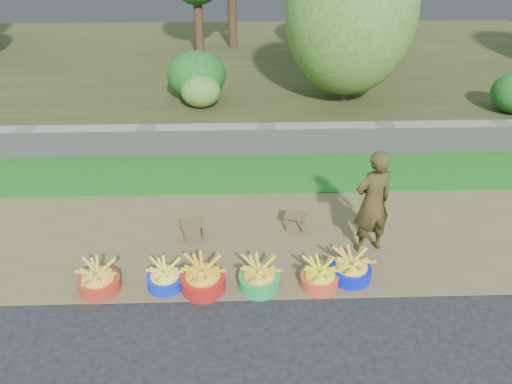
{
  "coord_description": "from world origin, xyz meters",
  "views": [
    {
      "loc": [
        -0.47,
        -4.53,
        4.1
      ],
      "look_at": [
        -0.28,
        1.3,
        0.75
      ],
      "focal_mm": 35.0,
      "sensor_mm": 36.0,
      "label": 1
    }
  ],
  "objects_px": {
    "vendor_woman": "(373,202)",
    "stool_right": "(296,217)",
    "basin_a": "(99,279)",
    "basin_b": "(165,277)",
    "basin_e": "(320,276)",
    "stool_left": "(193,225)",
    "basin_f": "(351,268)",
    "basin_c": "(203,277)",
    "basin_d": "(259,277)"
  },
  "relations": [
    {
      "from": "vendor_woman",
      "to": "stool_right",
      "type": "bearing_deg",
      "value": -47.03
    },
    {
      "from": "basin_a",
      "to": "basin_b",
      "type": "relative_size",
      "value": 1.11
    },
    {
      "from": "basin_b",
      "to": "basin_a",
      "type": "bearing_deg",
      "value": -177.26
    },
    {
      "from": "basin_e",
      "to": "stool_left",
      "type": "bearing_deg",
      "value": 147.07
    },
    {
      "from": "basin_f",
      "to": "vendor_woman",
      "type": "bearing_deg",
      "value": 60.45
    },
    {
      "from": "basin_b",
      "to": "basin_f",
      "type": "xyz_separation_m",
      "value": [
        2.31,
        0.08,
        0.02
      ]
    },
    {
      "from": "basin_b",
      "to": "basin_c",
      "type": "xyz_separation_m",
      "value": [
        0.47,
        -0.06,
        0.03
      ]
    },
    {
      "from": "stool_left",
      "to": "stool_right",
      "type": "relative_size",
      "value": 1.06
    },
    {
      "from": "basin_b",
      "to": "basin_f",
      "type": "relative_size",
      "value": 0.9
    },
    {
      "from": "stool_right",
      "to": "vendor_woman",
      "type": "height_order",
      "value": "vendor_woman"
    },
    {
      "from": "basin_d",
      "to": "stool_left",
      "type": "relative_size",
      "value": 1.36
    },
    {
      "from": "basin_f",
      "to": "basin_b",
      "type": "bearing_deg",
      "value": -178.13
    },
    {
      "from": "basin_d",
      "to": "basin_e",
      "type": "height_order",
      "value": "basin_d"
    },
    {
      "from": "stool_left",
      "to": "basin_d",
      "type": "bearing_deg",
      "value": -49.92
    },
    {
      "from": "basin_d",
      "to": "basin_e",
      "type": "relative_size",
      "value": 1.08
    },
    {
      "from": "basin_a",
      "to": "vendor_woman",
      "type": "distance_m",
      "value": 3.58
    },
    {
      "from": "basin_c",
      "to": "basin_f",
      "type": "relative_size",
      "value": 1.08
    },
    {
      "from": "basin_d",
      "to": "vendor_woman",
      "type": "bearing_deg",
      "value": 26.12
    },
    {
      "from": "basin_a",
      "to": "basin_d",
      "type": "bearing_deg",
      "value": -0.32
    },
    {
      "from": "stool_right",
      "to": "basin_c",
      "type": "bearing_deg",
      "value": -135.33
    },
    {
      "from": "basin_d",
      "to": "stool_left",
      "type": "xyz_separation_m",
      "value": [
        -0.88,
        1.05,
        0.09
      ]
    },
    {
      "from": "basin_b",
      "to": "basin_e",
      "type": "xyz_separation_m",
      "value": [
        1.89,
        -0.05,
        0.0
      ]
    },
    {
      "from": "basin_b",
      "to": "basin_c",
      "type": "height_order",
      "value": "basin_c"
    },
    {
      "from": "stool_right",
      "to": "vendor_woman",
      "type": "xyz_separation_m",
      "value": [
        0.93,
        -0.5,
        0.52
      ]
    },
    {
      "from": "basin_d",
      "to": "stool_right",
      "type": "xyz_separation_m",
      "value": [
        0.57,
        1.23,
        0.06
      ]
    },
    {
      "from": "basin_b",
      "to": "basin_e",
      "type": "height_order",
      "value": "basin_e"
    },
    {
      "from": "basin_f",
      "to": "basin_d",
      "type": "bearing_deg",
      "value": -173.85
    },
    {
      "from": "basin_b",
      "to": "stool_right",
      "type": "bearing_deg",
      "value": 34.5
    },
    {
      "from": "basin_d",
      "to": "basin_c",
      "type": "bearing_deg",
      "value": -179.13
    },
    {
      "from": "vendor_woman",
      "to": "basin_f",
      "type": "bearing_deg",
      "value": 41.68
    },
    {
      "from": "basin_d",
      "to": "basin_b",
      "type": "bearing_deg",
      "value": 177.56
    },
    {
      "from": "basin_e",
      "to": "stool_right",
      "type": "relative_size",
      "value": 1.34
    },
    {
      "from": "basin_b",
      "to": "stool_right",
      "type": "height_order",
      "value": "basin_b"
    },
    {
      "from": "basin_d",
      "to": "vendor_woman",
      "type": "relative_size",
      "value": 0.35
    },
    {
      "from": "basin_b",
      "to": "vendor_woman",
      "type": "height_order",
      "value": "vendor_woman"
    },
    {
      "from": "basin_c",
      "to": "basin_b",
      "type": "bearing_deg",
      "value": 172.71
    },
    {
      "from": "basin_d",
      "to": "basin_f",
      "type": "distance_m",
      "value": 1.16
    },
    {
      "from": "stool_right",
      "to": "stool_left",
      "type": "bearing_deg",
      "value": -172.63
    },
    {
      "from": "basin_a",
      "to": "basin_c",
      "type": "relative_size",
      "value": 0.92
    },
    {
      "from": "basin_c",
      "to": "stool_right",
      "type": "xyz_separation_m",
      "value": [
        1.26,
        1.25,
        0.05
      ]
    },
    {
      "from": "basin_c",
      "to": "basin_d",
      "type": "height_order",
      "value": "basin_c"
    },
    {
      "from": "basin_b",
      "to": "basin_e",
      "type": "distance_m",
      "value": 1.89
    },
    {
      "from": "basin_a",
      "to": "stool_left",
      "type": "height_order",
      "value": "basin_a"
    },
    {
      "from": "basin_c",
      "to": "vendor_woman",
      "type": "distance_m",
      "value": 2.38
    },
    {
      "from": "basin_f",
      "to": "stool_left",
      "type": "bearing_deg",
      "value": 155.63
    },
    {
      "from": "basin_f",
      "to": "stool_right",
      "type": "height_order",
      "value": "basin_f"
    },
    {
      "from": "basin_a",
      "to": "basin_c",
      "type": "bearing_deg",
      "value": -0.97
    },
    {
      "from": "basin_a",
      "to": "stool_left",
      "type": "distance_m",
      "value": 1.49
    },
    {
      "from": "basin_d",
      "to": "vendor_woman",
      "type": "height_order",
      "value": "vendor_woman"
    },
    {
      "from": "basin_a",
      "to": "stool_right",
      "type": "relative_size",
      "value": 1.44
    }
  ]
}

